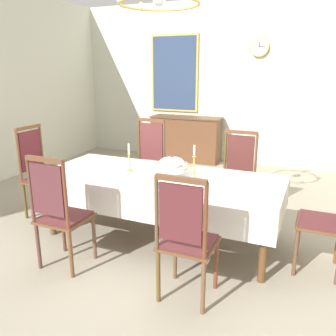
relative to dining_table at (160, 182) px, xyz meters
name	(u,v)px	position (x,y,z in m)	size (l,w,h in m)	color
ground	(165,235)	(0.00, 0.12, -0.69)	(6.72, 7.08, 0.04)	#9D9480
back_wall	(239,84)	(0.00, 3.70, 0.89)	(6.72, 0.08, 3.12)	silver
dining_table	(160,182)	(0.00, 0.00, 0.00)	(2.56, 1.02, 0.74)	brown
tablecloth	(160,182)	(0.00, 0.00, -0.01)	(2.58, 1.04, 0.33)	white
chair_south_a	(59,211)	(-0.61, -0.91, -0.09)	(0.44, 0.42, 1.12)	brown
chair_north_a	(148,162)	(-0.61, 0.92, -0.07)	(0.44, 0.42, 1.18)	brown
chair_south_b	(186,237)	(0.64, -0.91, -0.10)	(0.44, 0.42, 1.10)	brown
chair_north_b	(237,174)	(0.64, 0.91, -0.10)	(0.44, 0.42, 1.10)	brown
chair_head_west	(40,171)	(-1.69, 0.00, -0.08)	(0.42, 0.44, 1.16)	brown
chair_head_east	(329,216)	(1.68, 0.00, -0.11)	(0.42, 0.44, 1.07)	brown
soup_tureen	(172,166)	(0.13, 0.00, 0.19)	(0.29, 0.29, 0.23)	white
candlestick_west	(129,161)	(-0.38, 0.00, 0.20)	(0.07, 0.07, 0.31)	gold
candlestick_east	(194,166)	(0.38, 0.00, 0.22)	(0.07, 0.07, 0.36)	gold
bowl_near_left	(150,183)	(0.04, -0.34, 0.10)	(0.17, 0.17, 0.04)	white
bowl_near_right	(180,164)	(0.07, 0.41, 0.10)	(0.18, 0.18, 0.05)	white
spoon_primary	(162,185)	(0.16, -0.31, 0.08)	(0.04, 0.18, 0.01)	gold
spoon_secondary	(190,167)	(0.19, 0.43, 0.08)	(0.04, 0.18, 0.01)	gold
sideboard	(186,139)	(-0.97, 3.39, -0.21)	(1.44, 0.48, 0.90)	brown
mounted_clock	(259,47)	(0.35, 3.63, 1.56)	(0.35, 0.06, 0.35)	#D1B251
framed_painting	(174,74)	(-1.34, 3.64, 1.08)	(1.03, 0.05, 1.54)	#D1B251
chandelier	(159,3)	(0.00, 0.00, 1.77)	(0.79, 0.78, 0.66)	gold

